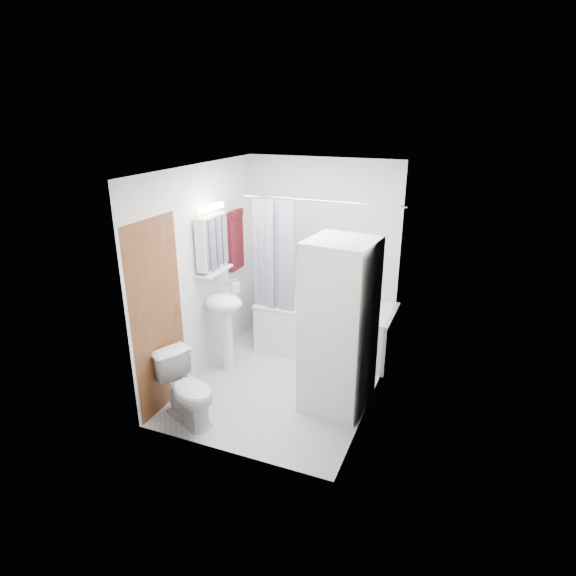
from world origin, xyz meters
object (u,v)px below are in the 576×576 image
at_px(sink, 225,315).
at_px(toilet, 188,390).
at_px(washer_dryer, 339,327).
at_px(bathtub, 326,325).

xyz_separation_m(sink, toilet, (0.14, -1.04, -0.36)).
xyz_separation_m(sink, washer_dryer, (1.43, -0.22, 0.19)).
relative_size(bathtub, sink, 1.63).
bearing_deg(toilet, sink, 32.47).
relative_size(bathtub, toilet, 2.45).
bearing_deg(washer_dryer, toilet, -141.20).
relative_size(washer_dryer, toilet, 2.59).
xyz_separation_m(bathtub, washer_dryer, (0.47, -1.10, 0.54)).
relative_size(bathtub, washer_dryer, 0.95).
bearing_deg(sink, washer_dryer, -8.58).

